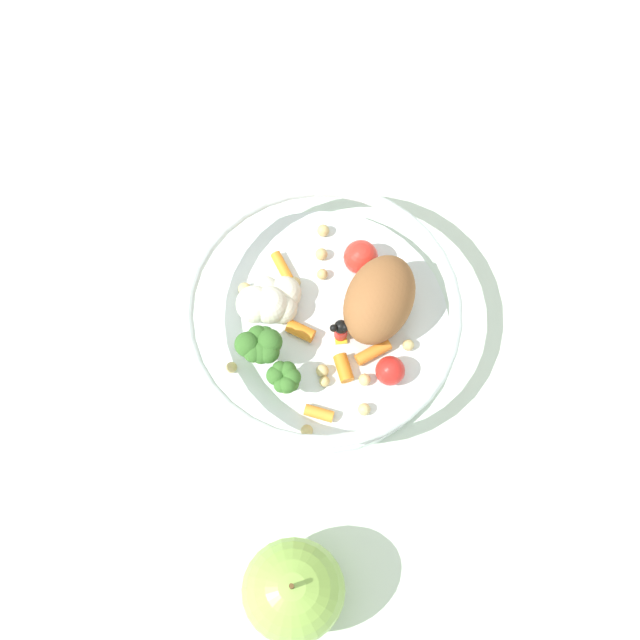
# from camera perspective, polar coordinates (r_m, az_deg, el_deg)

# --- Properties ---
(ground_plane) EXTENTS (2.40, 2.40, 0.00)m
(ground_plane) POSITION_cam_1_polar(r_m,az_deg,el_deg) (0.80, -0.25, -0.42)
(ground_plane) COLOR silver
(food_container) EXTENTS (0.24, 0.24, 0.07)m
(food_container) POSITION_cam_1_polar(r_m,az_deg,el_deg) (0.77, 0.30, 0.22)
(food_container) COLOR white
(food_container) RESTS_ON ground_plane
(loose_apple) EXTENTS (0.08, 0.08, 0.09)m
(loose_apple) POSITION_cam_1_polar(r_m,az_deg,el_deg) (0.71, -1.72, -16.93)
(loose_apple) COLOR #8CB74C
(loose_apple) RESTS_ON ground_plane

